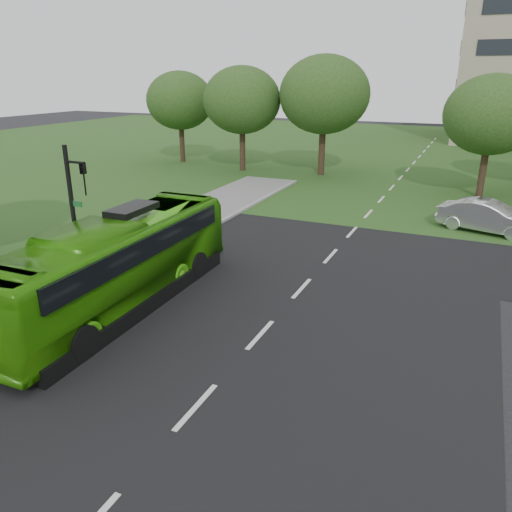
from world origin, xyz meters
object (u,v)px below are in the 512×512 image
Objects in this scene: tree_park_c at (491,115)px; tree_park_b at (324,95)px; tree_park_a at (242,100)px; bus at (117,264)px; sedan at (488,217)px; traffic_light at (77,212)px; tree_park_f at (180,101)px.

tree_park_b is at bearing 164.12° from tree_park_c.
tree_park_a is 27.29m from bus.
tree_park_b is 1.18× the size of tree_park_c.
tree_park_b is 1.86× the size of sedan.
tree_park_a is 0.75× the size of bus.
sedan is 20.29m from traffic_light.
tree_park_c is at bearing 19.14° from sedan.
tree_park_a is 22.82m from sedan.
tree_park_c is 26.36m from tree_park_f.
tree_park_a is at bearing -172.95° from tree_park_b.
sedan is (11.92, 14.99, -0.75)m from bus.
tree_park_b reaches higher than bus.
traffic_light is at bearing 153.53° from sedan.
tree_park_c is at bearing 62.78° from bus.
sedan is at bearing -86.25° from tree_park_c.
tree_park_b is at bearing 7.05° from tree_park_a.
tree_park_c reaches higher than sedan.
tree_park_b reaches higher than sedan.
tree_park_c is 26.71m from traffic_light.
tree_park_b is 1.15× the size of tree_park_f.
tree_park_b is at bearing 62.57° from sedan.
tree_park_b is 12.64m from tree_park_c.
tree_park_c is at bearing -15.88° from tree_park_b.
tree_park_f is (-7.12, 1.75, -0.25)m from tree_park_a.
tree_park_a reaches higher than tree_park_c.
bus is at bearing -116.04° from tree_park_c.
tree_park_b is 1.67× the size of traffic_light.
tree_park_c is at bearing -7.88° from tree_park_a.
tree_park_c is 26.19m from bus.
tree_park_f is 1.46× the size of traffic_light.
tree_park_f is 31.52m from bus.
sedan is (19.42, -10.91, -4.96)m from tree_park_a.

